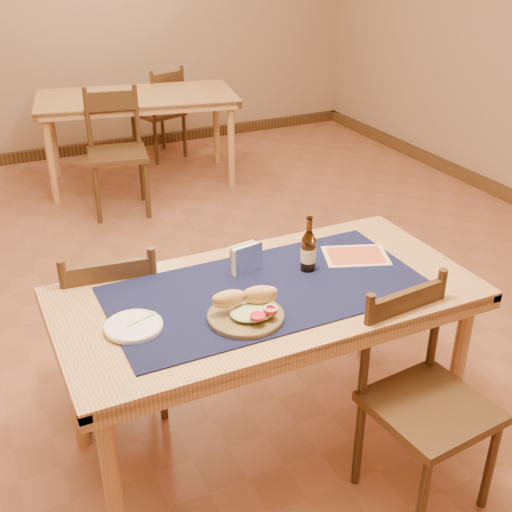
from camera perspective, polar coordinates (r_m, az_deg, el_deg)
name	(u,v)px	position (r m, az deg, el deg)	size (l,w,h in m)	color
room	(187,77)	(2.91, -6.19, 15.54)	(6.04, 7.04, 2.84)	#91593F
main_table	(267,308)	(2.49, 1.00, -4.69)	(1.60, 0.80, 0.75)	tan
placemat	(267,289)	(2.45, 1.01, -2.99)	(1.20, 0.60, 0.01)	#10143C
baseboard	(199,335)	(3.45, -5.07, -7.00)	(6.00, 7.00, 0.10)	#4B321A
back_table	(137,105)	(5.52, -10.53, 13.07)	(1.72, 1.10, 0.75)	tan
chair_main_far	(113,326)	(2.85, -12.60, -6.08)	(0.45, 0.45, 0.87)	#4B321A
chair_main_near	(423,397)	(2.48, 14.62, -12.02)	(0.44, 0.44, 0.87)	#4B321A
chair_back_near	(117,150)	(5.00, -12.28, 9.21)	(0.50, 0.50, 0.93)	#4B321A
chair_back_far	(160,112)	(6.17, -8.51, 12.58)	(0.50, 0.50, 0.85)	#4B321A
sandwich_plate	(247,311)	(2.26, -0.79, -4.88)	(0.27, 0.27, 0.10)	brown
side_plate	(133,326)	(2.25, -10.84, -6.11)	(0.20, 0.20, 0.02)	white
fork	(144,318)	(2.27, -9.90, -5.47)	(0.12, 0.06, 0.00)	#87CA6F
beer_bottle	(308,251)	(2.55, 4.68, 0.49)	(0.06, 0.06, 0.23)	#43290B
napkin_holder	(246,259)	(2.54, -0.88, -0.25)	(0.14, 0.07, 0.12)	silver
menu_card	(356,256)	(2.71, 8.86, 0.04)	(0.31, 0.27, 0.01)	#F8DEBB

